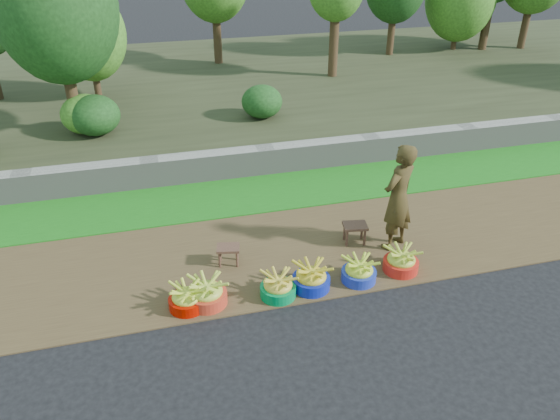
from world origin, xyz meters
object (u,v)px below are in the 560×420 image
object	(u,v)px
basin_c	(278,287)
vendor_woman	(398,198)
basin_b	(207,293)
basin_f	(401,261)
basin_d	(311,278)
stool_left	(228,250)
basin_e	(359,271)
stool_right	(355,228)
basin_a	(187,299)

from	to	relation	value
basin_c	vendor_woman	xyz separation A→B (m)	(2.06, 0.75, 0.71)
basin_b	basin_f	bearing A→B (deg)	0.49
basin_f	basin_b	bearing A→B (deg)	-179.51
basin_d	vendor_woman	distance (m)	1.85
stool_left	basin_d	bearing A→B (deg)	-40.57
basin_e	basin_f	xyz separation A→B (m)	(0.69, 0.07, 0.01)
basin_d	basin_f	xyz separation A→B (m)	(1.39, 0.06, -0.01)
vendor_woman	basin_e	bearing A→B (deg)	8.47
basin_f	basin_d	bearing A→B (deg)	-177.61
basin_f	stool_right	xyz separation A→B (m)	(-0.38, 0.87, 0.11)
basin_b	vendor_woman	bearing A→B (deg)	12.29
basin_d	basin_e	xyz separation A→B (m)	(0.71, -0.01, -0.01)
basin_e	stool_left	size ratio (longest dim) A/B	1.31
basin_c	stool_left	distance (m)	1.06
basin_c	stool_right	xyz separation A→B (m)	(1.50, 0.99, 0.11)
basin_b	basin_c	xyz separation A→B (m)	(0.96, -0.09, -0.02)
basin_a	basin_b	distance (m)	0.27
stool_left	vendor_woman	size ratio (longest dim) A/B	0.22
basin_b	basin_d	world-z (taller)	basin_b
basin_f	stool_left	distance (m)	2.54
basin_e	vendor_woman	xyz separation A→B (m)	(0.86, 0.70, 0.71)
basin_c	stool_right	distance (m)	1.80
basin_e	basin_f	distance (m)	0.69
stool_right	basin_d	bearing A→B (deg)	-137.47
basin_d	vendor_woman	world-z (taller)	vendor_woman
basin_c	basin_e	distance (m)	1.20
basin_a	basin_b	xyz separation A→B (m)	(0.27, 0.02, 0.02)
vendor_woman	basin_b	bearing A→B (deg)	-18.57
basin_e	stool_right	xyz separation A→B (m)	(0.30, 0.94, 0.11)
basin_d	basin_f	world-z (taller)	basin_d
basin_b	basin_d	xyz separation A→B (m)	(1.45, -0.03, -0.00)
basin_a	basin_d	world-z (taller)	basin_d
basin_a	vendor_woman	distance (m)	3.44
basin_e	stool_right	distance (m)	1.00
basin_b	basin_f	size ratio (longest dim) A/B	1.05
basin_b	basin_e	world-z (taller)	basin_b
vendor_woman	stool_right	bearing A→B (deg)	-54.05
basin_b	basin_d	bearing A→B (deg)	-1.33
stool_right	vendor_woman	bearing A→B (deg)	-23.20
stool_left	vendor_woman	world-z (taller)	vendor_woman
basin_e	stool_right	bearing A→B (deg)	72.10
basin_d	basin_a	bearing A→B (deg)	179.58
basin_c	stool_right	bearing A→B (deg)	33.24
basin_d	basin_f	distance (m)	1.40
stool_right	basin_e	bearing A→B (deg)	-107.90
basin_a	vendor_woman	size ratio (longest dim) A/B	0.29
basin_b	stool_right	bearing A→B (deg)	19.96
basin_a	basin_b	size ratio (longest dim) A/B	0.90
basin_e	basin_d	bearing A→B (deg)	179.05
stool_right	basin_c	bearing A→B (deg)	-146.76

